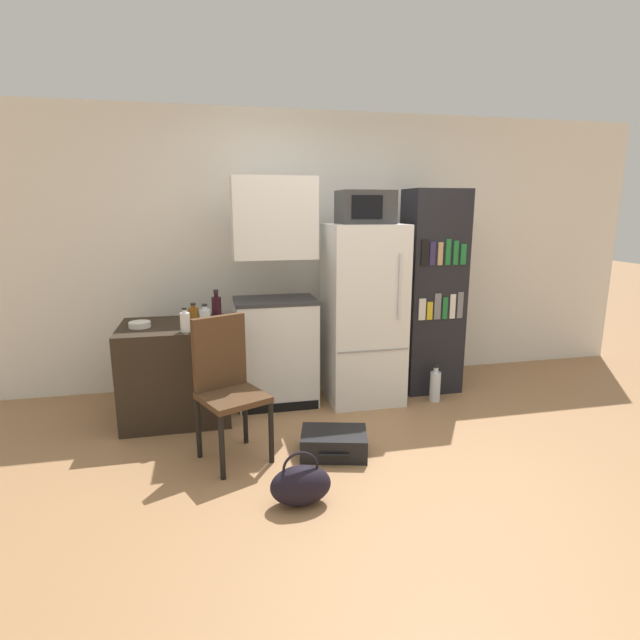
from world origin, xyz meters
name	(u,v)px	position (x,y,z in m)	size (l,w,h in m)	color
ground_plane	(384,472)	(0.00, 0.00, 0.00)	(24.00, 24.00, 0.00)	#A3754C
wall_back	(338,250)	(0.20, 2.00, 1.29)	(6.40, 0.10, 2.58)	white
side_table	(176,371)	(-1.36, 1.24, 0.39)	(0.84, 0.71, 0.78)	#2D2319
kitchen_hutch	(275,304)	(-0.52, 1.37, 0.90)	(0.70, 0.47, 1.95)	silver
refrigerator	(363,314)	(0.25, 1.30, 0.78)	(0.65, 0.62, 1.57)	silver
microwave	(365,207)	(0.25, 1.30, 1.71)	(0.45, 0.37, 0.28)	#333333
bookshelf	(432,293)	(0.95, 1.40, 0.93)	(0.52, 0.40, 1.87)	black
bottle_milk_white	(185,322)	(-1.25, 0.98, 0.86)	(0.07, 0.07, 0.19)	white
bottle_amber_beer	(194,315)	(-1.20, 1.22, 0.86)	(0.08, 0.08, 0.17)	brown
bottle_clear_short	(205,319)	(-1.11, 1.03, 0.87)	(0.08, 0.08, 0.20)	silver
bottle_wine_dark	(217,309)	(-1.01, 1.24, 0.90)	(0.08, 0.08, 0.27)	black
bowl	(140,325)	(-1.61, 1.21, 0.81)	(0.17, 0.17, 0.05)	silver
chair	(226,377)	(-0.98, 0.48, 0.57)	(0.53, 0.53, 0.99)	black
suitcase_large_flat	(334,443)	(-0.26, 0.32, 0.08)	(0.53, 0.43, 0.17)	black
handbag	(301,485)	(-0.60, -0.23, 0.12)	(0.36, 0.20, 0.33)	black
water_bottle_front	(435,386)	(0.87, 1.08, 0.14)	(0.10, 0.10, 0.34)	silver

